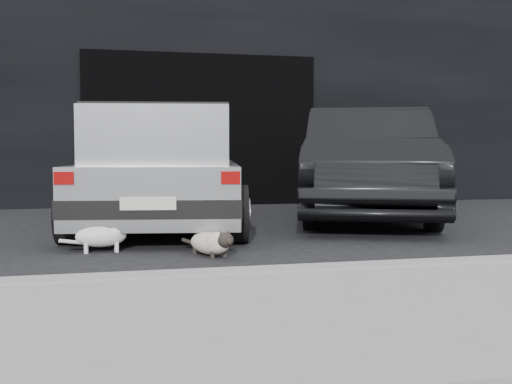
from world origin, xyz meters
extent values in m
plane|color=black|center=(0.00, 0.00, 0.00)|extent=(80.00, 80.00, 0.00)
cube|color=black|center=(1.00, 6.00, 2.50)|extent=(34.00, 4.00, 5.00)
cube|color=black|center=(1.00, 3.99, 1.30)|extent=(4.00, 0.10, 2.60)
cube|color=gray|center=(1.00, -2.60, 0.06)|extent=(18.00, 0.25, 0.12)
cube|color=gray|center=(1.00, -3.80, 0.06)|extent=(18.00, 2.20, 0.11)
cube|color=#A3A5A8|center=(0.07, 0.99, 0.49)|extent=(2.39, 4.14, 0.62)
cube|color=#A3A5A8|center=(0.04, 0.80, 1.11)|extent=(1.96, 2.83, 0.62)
cube|color=black|center=(0.04, 0.80, 1.11)|extent=(1.95, 2.73, 0.50)
cube|color=black|center=(-0.25, -0.86, 0.40)|extent=(1.76, 0.46, 0.18)
cube|color=black|center=(0.40, 2.85, 0.40)|extent=(1.76, 0.46, 0.18)
cube|color=silver|center=(-0.27, -0.94, 0.46)|extent=(0.51, 0.11, 0.12)
cube|color=#8C0707|center=(-1.03, -0.80, 0.70)|extent=(0.18, 0.06, 0.12)
cube|color=#8C0707|center=(0.49, -1.07, 0.70)|extent=(0.18, 0.06, 0.12)
cube|color=black|center=(0.04, 0.80, 1.44)|extent=(1.91, 2.57, 0.03)
cylinder|color=black|center=(-1.01, -0.24, 0.30)|extent=(0.32, 0.63, 0.60)
cylinder|color=slate|center=(-1.13, -0.22, 0.30)|extent=(0.08, 0.33, 0.33)
cylinder|color=black|center=(0.67, -0.53, 0.30)|extent=(0.32, 0.63, 0.60)
cylinder|color=slate|center=(0.79, -0.55, 0.30)|extent=(0.08, 0.33, 0.33)
cylinder|color=black|center=(-0.53, 2.47, 0.30)|extent=(0.32, 0.63, 0.60)
cylinder|color=slate|center=(-0.65, 2.49, 0.30)|extent=(0.08, 0.33, 0.33)
cylinder|color=black|center=(1.15, 2.18, 0.30)|extent=(0.32, 0.63, 0.60)
cylinder|color=slate|center=(1.26, 2.16, 0.30)|extent=(0.08, 0.33, 0.33)
imported|color=black|center=(2.95, 1.38, 0.78)|extent=(3.26, 5.00, 1.56)
ellipsoid|color=beige|center=(0.26, -1.24, 0.11)|extent=(0.44, 0.58, 0.20)
ellipsoid|color=beige|center=(0.31, -1.36, 0.14)|extent=(0.29, 0.29, 0.19)
ellipsoid|color=black|center=(0.36, -1.49, 0.17)|extent=(0.18, 0.18, 0.13)
sphere|color=black|center=(0.38, -1.54, 0.16)|extent=(0.06, 0.06, 0.06)
cone|color=black|center=(0.39, -1.46, 0.23)|extent=(0.07, 0.07, 0.07)
cone|color=black|center=(0.32, -1.49, 0.23)|extent=(0.07, 0.07, 0.07)
cylinder|color=black|center=(0.38, -1.36, 0.03)|extent=(0.04, 0.04, 0.06)
cylinder|color=black|center=(0.26, -1.41, 0.03)|extent=(0.04, 0.04, 0.06)
cylinder|color=black|center=(0.26, -1.08, 0.03)|extent=(0.04, 0.04, 0.06)
cylinder|color=black|center=(0.14, -1.13, 0.03)|extent=(0.04, 0.04, 0.06)
cylinder|color=black|center=(0.15, -0.98, 0.08)|extent=(0.22, 0.24, 0.09)
ellipsoid|color=white|center=(-0.70, -0.80, 0.15)|extent=(0.48, 0.26, 0.20)
ellipsoid|color=white|center=(-0.58, -0.80, 0.17)|extent=(0.21, 0.21, 0.17)
ellipsoid|color=white|center=(-0.46, -0.79, 0.24)|extent=(0.12, 0.14, 0.12)
sphere|color=white|center=(-0.40, -0.79, 0.24)|extent=(0.05, 0.05, 0.05)
cone|color=white|center=(-0.47, -0.76, 0.30)|extent=(0.06, 0.05, 0.06)
cone|color=white|center=(-0.47, -0.83, 0.30)|extent=(0.06, 0.05, 0.06)
cylinder|color=white|center=(-0.56, -0.74, 0.06)|extent=(0.04, 0.04, 0.12)
cylinder|color=white|center=(-0.56, -0.86, 0.06)|extent=(0.04, 0.04, 0.12)
cylinder|color=white|center=(-0.84, -0.75, 0.06)|extent=(0.04, 0.04, 0.12)
cylinder|color=white|center=(-0.84, -0.87, 0.06)|extent=(0.04, 0.04, 0.12)
cylinder|color=white|center=(-0.96, -0.81, 0.11)|extent=(0.25, 0.13, 0.08)
ellipsoid|color=gray|center=(-0.78, -0.83, 0.17)|extent=(0.18, 0.14, 0.09)
camera|label=1|loc=(-0.69, -6.96, 0.96)|focal=45.00mm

